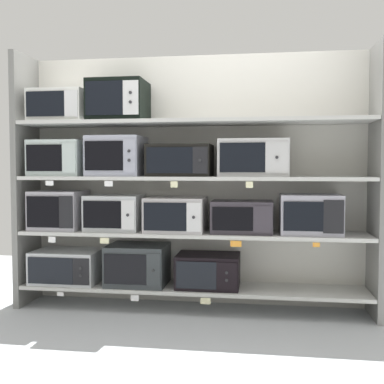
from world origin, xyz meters
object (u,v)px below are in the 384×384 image
object	(u,v)px
microwave_12	(60,106)
microwave_13	(118,101)
microwave_8	(60,158)
microwave_6	(242,217)
microwave_10	(180,160)
microwave_5	(176,214)
microwave_7	(310,214)
microwave_2	(208,271)
microwave_9	(117,156)
microwave_1	(138,264)
microwave_3	(59,210)
microwave_4	(115,213)
microwave_11	(253,158)
microwave_0	(68,266)

from	to	relation	value
microwave_12	microwave_13	distance (m)	0.52
microwave_8	microwave_12	world-z (taller)	microwave_12
microwave_6	microwave_10	xyz separation A→B (m)	(-0.51, -0.00, 0.46)
microwave_5	microwave_13	bearing A→B (deg)	-179.99
microwave_5	microwave_7	world-z (taller)	microwave_7
microwave_2	microwave_8	xyz separation A→B (m)	(-1.29, 0.00, 0.94)
microwave_9	microwave_6	bearing A→B (deg)	0.00
microwave_1	microwave_3	bearing A→B (deg)	-179.99
microwave_3	microwave_6	distance (m)	1.58
microwave_4	microwave_3	bearing A→B (deg)	-179.99
microwave_6	microwave_11	world-z (taller)	microwave_11
microwave_2	microwave_11	bearing A→B (deg)	0.02
microwave_0	microwave_7	size ratio (longest dim) A/B	1.18
microwave_7	microwave_12	world-z (taller)	microwave_12
microwave_1	microwave_11	distance (m)	1.33
microwave_4	microwave_5	distance (m)	0.53
microwave_11	microwave_8	bearing A→B (deg)	179.99
microwave_5	microwave_9	bearing A→B (deg)	179.97
microwave_2	microwave_11	distance (m)	1.01
microwave_5	microwave_10	size ratio (longest dim) A/B	0.94
microwave_0	microwave_12	world-z (taller)	microwave_12
microwave_5	microwave_3	bearing A→B (deg)	180.00
microwave_3	microwave_7	distance (m)	2.13
microwave_12	microwave_13	xyz separation A→B (m)	(0.52, -0.00, 0.03)
microwave_10	microwave_12	bearing A→B (deg)	179.99
microwave_11	microwave_5	bearing A→B (deg)	-179.99
microwave_2	microwave_7	world-z (taller)	microwave_7
microwave_0	microwave_13	world-z (taller)	microwave_13
microwave_6	microwave_9	size ratio (longest dim) A/B	1.10
microwave_5	microwave_2	bearing A→B (deg)	-0.01
microwave_0	microwave_13	distance (m)	1.49
microwave_6	microwave_1	bearing A→B (deg)	-179.99
microwave_0	microwave_3	size ratio (longest dim) A/B	1.33
microwave_0	microwave_3	world-z (taller)	microwave_3
microwave_3	microwave_12	bearing A→B (deg)	0.12
microwave_5	microwave_12	bearing A→B (deg)	179.99
microwave_3	microwave_13	size ratio (longest dim) A/B	0.91
microwave_8	microwave_6	bearing A→B (deg)	0.00
microwave_5	microwave_12	size ratio (longest dim) A/B	1.03
microwave_3	microwave_10	bearing A→B (deg)	-0.00
microwave_3	microwave_8	world-z (taller)	microwave_8
microwave_4	microwave_9	xyz separation A→B (m)	(0.02, 0.00, 0.48)
microwave_10	microwave_12	distance (m)	1.14
microwave_12	microwave_3	bearing A→B (deg)	-179.88
microwave_7	microwave_10	size ratio (longest dim) A/B	0.92
microwave_4	microwave_12	world-z (taller)	microwave_12
microwave_3	microwave_10	distance (m)	1.15
microwave_8	microwave_9	xyz separation A→B (m)	(0.51, -0.00, 0.02)
microwave_7	microwave_9	world-z (taller)	microwave_9
microwave_0	microwave_2	size ratio (longest dim) A/B	1.09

